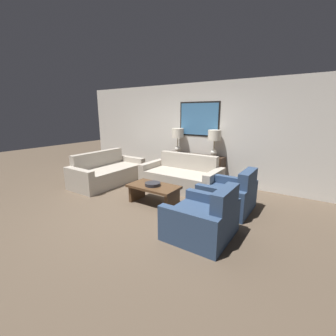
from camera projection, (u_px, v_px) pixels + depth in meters
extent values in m
plane|color=brown|center=(141.00, 209.00, 4.49)|extent=(20.00, 20.00, 0.00)
cube|color=beige|center=(199.00, 133.00, 6.22)|extent=(8.23, 0.10, 2.65)
cube|color=black|center=(199.00, 119.00, 6.09)|extent=(1.18, 0.01, 0.92)
cube|color=teal|center=(199.00, 119.00, 6.08)|extent=(1.10, 0.02, 0.84)
cube|color=#332319|center=(194.00, 168.00, 6.24)|extent=(1.66, 0.35, 0.76)
cylinder|color=silver|center=(178.00, 152.00, 6.45)|extent=(0.14, 0.14, 0.02)
sphere|color=silver|center=(178.00, 149.00, 6.42)|extent=(0.16, 0.16, 0.16)
cylinder|color=#8C7A51|center=(178.00, 142.00, 6.38)|extent=(0.02, 0.02, 0.24)
cylinder|color=beige|center=(178.00, 133.00, 6.32)|extent=(0.33, 0.33, 0.26)
cylinder|color=silver|center=(213.00, 156.00, 5.85)|extent=(0.14, 0.14, 0.02)
sphere|color=silver|center=(214.00, 153.00, 5.83)|extent=(0.16, 0.16, 0.16)
cylinder|color=#8C7A51|center=(214.00, 145.00, 5.78)|extent=(0.02, 0.02, 0.24)
cylinder|color=beige|center=(214.00, 135.00, 5.72)|extent=(0.33, 0.33, 0.26)
cube|color=#ADA393|center=(179.00, 181.00, 5.61)|extent=(1.63, 0.77, 0.43)
cube|color=#ADA393|center=(188.00, 169.00, 5.94)|extent=(1.63, 0.18, 0.83)
cube|color=#ADA393|center=(152.00, 172.00, 6.15)|extent=(0.18, 0.95, 0.58)
cube|color=#ADA393|center=(214.00, 183.00, 5.17)|extent=(0.18, 0.95, 0.58)
cube|color=#ADA393|center=(111.00, 176.00, 6.06)|extent=(0.77, 1.63, 0.43)
cube|color=#ADA393|center=(99.00, 166.00, 6.26)|extent=(0.18, 1.63, 0.83)
cube|color=#ADA393|center=(79.00, 181.00, 5.36)|extent=(0.95, 0.18, 0.58)
cube|color=#ADA393|center=(131.00, 166.00, 6.82)|extent=(0.95, 0.18, 0.58)
cube|color=#4C331E|center=(154.00, 187.00, 4.66)|extent=(1.06, 0.58, 0.05)
cube|color=#4C331E|center=(137.00, 191.00, 4.96)|extent=(0.07, 0.46, 0.35)
cube|color=#4C331E|center=(172.00, 200.00, 4.46)|extent=(0.07, 0.46, 0.35)
cylinder|color=#232328|center=(153.00, 184.00, 4.64)|extent=(0.32, 0.32, 0.07)
cube|color=navy|center=(222.00, 199.00, 4.50)|extent=(0.75, 0.69, 0.39)
cube|color=navy|center=(247.00, 193.00, 4.19)|extent=(0.18, 0.69, 0.84)
cube|color=navy|center=(234.00, 190.00, 4.77)|extent=(0.93, 0.14, 0.55)
cube|color=navy|center=(219.00, 203.00, 4.10)|extent=(0.93, 0.14, 0.55)
cube|color=navy|center=(195.00, 222.00, 3.54)|extent=(0.75, 0.69, 0.39)
cube|color=navy|center=(224.00, 216.00, 3.24)|extent=(0.18, 0.69, 0.84)
cube|color=navy|center=(211.00, 209.00, 3.81)|extent=(0.93, 0.14, 0.55)
cube|color=navy|center=(187.00, 230.00, 3.14)|extent=(0.93, 0.14, 0.55)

